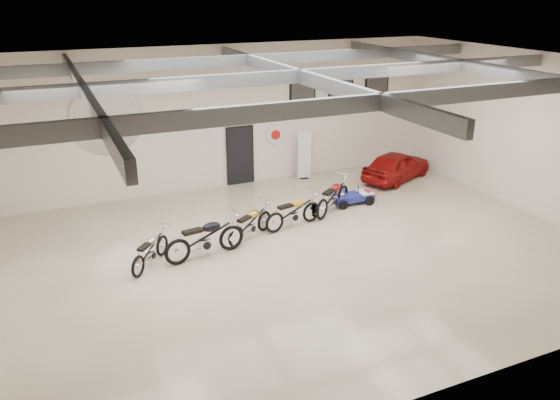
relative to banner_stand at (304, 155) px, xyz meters
name	(u,v)px	position (x,y,z in m)	size (l,w,h in m)	color
floor	(298,252)	(-2.88, -5.50, -0.93)	(16.00, 12.00, 0.01)	beige
ceiling	(300,66)	(-2.88, -5.50, 4.07)	(16.00, 12.00, 0.01)	slate
back_wall	(225,118)	(-2.88, 0.50, 1.57)	(16.00, 0.02, 5.00)	silver
right_wall	(530,134)	(5.12, -5.50, 1.57)	(0.02, 12.00, 5.00)	silver
ceiling_beams	(300,76)	(-2.88, -5.50, 3.82)	(15.80, 11.80, 0.32)	slate
door	(240,156)	(-2.38, 0.45, 0.12)	(0.92, 0.08, 2.10)	black
logo_plaque	(106,120)	(-6.88, 0.45, 1.87)	(2.30, 0.06, 1.16)	silver
poster_left	(303,94)	(0.12, 0.46, 2.17)	(1.05, 0.08, 1.35)	black
poster_mid	(341,91)	(1.72, 0.46, 2.17)	(1.05, 0.08, 1.35)	black
poster_right	(376,88)	(3.32, 0.46, 2.17)	(1.05, 0.08, 1.35)	black
oil_sign	(275,135)	(-0.98, 0.45, 0.77)	(0.72, 0.10, 0.72)	white
banner_stand	(304,155)	(0.00, 0.00, 0.00)	(0.51, 0.20, 1.86)	white
motorcycle_silver	(150,250)	(-6.71, -4.67, -0.47)	(1.77, 0.55, 0.92)	silver
motorcycle_black	(205,237)	(-5.27, -4.77, -0.35)	(2.24, 0.69, 1.16)	silver
motorcycle_gold	(250,223)	(-3.75, -4.17, -0.43)	(1.91, 0.59, 0.99)	silver
motorcycle_yellow	(293,211)	(-2.28, -3.93, -0.41)	(1.98, 0.61, 1.03)	silver
motorcycle_red	(333,196)	(-0.62, -3.35, -0.39)	(2.09, 0.65, 1.09)	silver
go_kart	(356,194)	(0.47, -2.99, -0.61)	(1.76, 0.79, 0.64)	navy
vintage_car	(397,166)	(3.12, -1.50, -0.38)	(3.22, 1.30, 1.10)	maroon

